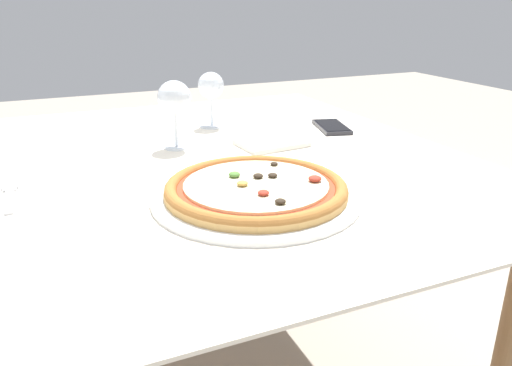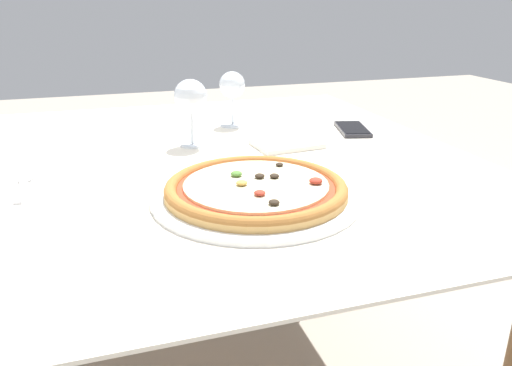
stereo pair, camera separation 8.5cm
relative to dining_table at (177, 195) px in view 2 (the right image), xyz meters
The scene contains 7 objects.
dining_table is the anchor object (origin of this frame).
pizza_plate 0.29m from the dining_table, 68.09° to the right, with size 0.36×0.36×0.04m.
fork 0.31m from the dining_table, 166.79° to the right, with size 0.03×0.17×0.00m.
wine_glass_far_left 0.23m from the dining_table, 60.51° to the left, with size 0.08×0.08×0.16m.
wine_glass_far_right 0.38m from the dining_table, 52.89° to the left, with size 0.07×0.07×0.15m.
cell_phone 0.50m from the dining_table, 13.11° to the left, with size 0.10×0.16×0.01m.
napkin_folded 0.28m from the dining_table, ahead, with size 0.16×0.12×0.01m.
Camera 2 is at (-0.14, -1.02, 1.08)m, focal length 35.00 mm.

